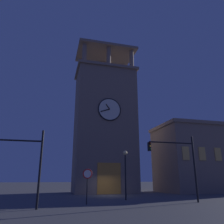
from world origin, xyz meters
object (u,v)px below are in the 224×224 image
adjacent_wing_building (214,158)px  traffic_signal_mid (17,156)px  clocktower (105,125)px  traffic_signal_near (179,157)px  street_lamp (125,165)px  no_horn_sign (87,176)px

adjacent_wing_building → traffic_signal_mid: size_ratio=3.41×
clocktower → traffic_signal_near: size_ratio=4.34×
street_lamp → traffic_signal_near: bearing=137.8°
traffic_signal_near → traffic_signal_mid: bearing=5.6°
traffic_signal_near → no_horn_sign: (8.06, -0.73, -1.64)m
traffic_signal_near → traffic_signal_mid: 13.36m
traffic_signal_mid → no_horn_sign: (-5.24, -2.03, -1.33)m
traffic_signal_near → street_lamp: size_ratio=1.22×
traffic_signal_near → no_horn_sign: traffic_signal_near is taller
clocktower → no_horn_sign: 16.78m
clocktower → traffic_signal_mid: size_ratio=4.64×
adjacent_wing_building → clocktower: bearing=-6.4°
adjacent_wing_building → no_horn_sign: bearing=29.0°
traffic_signal_mid → street_lamp: bearing=-152.8°
clocktower → street_lamp: 13.14m
clocktower → adjacent_wing_building: clocktower is taller
adjacent_wing_building → traffic_signal_near: 19.11m
street_lamp → no_horn_sign: (4.16, 2.80, -1.16)m
traffic_signal_near → traffic_signal_mid: size_ratio=1.07×
clocktower → street_lamp: (0.43, 11.37, -6.56)m
adjacent_wing_building → traffic_signal_mid: (27.29, 14.25, -1.55)m
traffic_signal_mid → adjacent_wing_building: bearing=-152.4°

